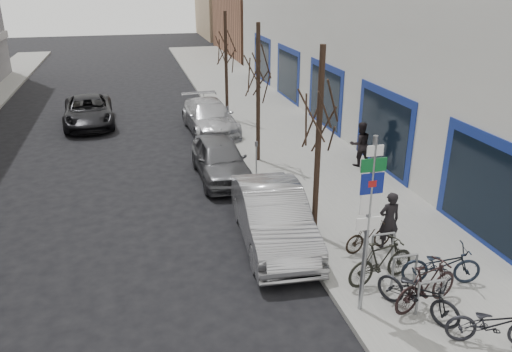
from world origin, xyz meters
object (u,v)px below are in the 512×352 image
tree_near (320,100)px  bike_far_inner (369,235)px  bike_near_left (418,290)px  tree_mid (258,61)px  highway_sign_pole (369,216)px  bike_near_right (427,285)px  meter_mid (256,155)px  bike_mid_inner (381,261)px  bike_rack (405,267)px  parked_car_front (273,217)px  meter_front (306,220)px  parked_car_back (210,117)px  bike_mid_curb (442,262)px  parked_car_mid (220,159)px  lane_car (88,111)px  pedestrian_near (389,221)px  tree_far (226,40)px  bike_far_curb (494,320)px  pedestrian_far (360,144)px  meter_back (228,117)px

tree_near → bike_far_inner: size_ratio=3.64×
bike_near_left → tree_mid: bearing=64.0°
highway_sign_pole → bike_near_right: 2.26m
meter_mid → bike_far_inner: meter_mid is taller
bike_mid_inner → bike_rack: bearing=-131.4°
parked_car_front → meter_mid: bearing=84.9°
meter_mid → bike_far_inner: 6.39m
meter_front → bike_near_left: (1.37, -3.46, -0.17)m
highway_sign_pole → bike_far_inner: size_ratio=2.78×
bike_rack → tree_near: (-1.20, 2.90, 3.44)m
meter_mid → parked_car_back: parked_car_back is taller
bike_mid_curb → parked_car_mid: 9.18m
lane_car → pedestrian_near: size_ratio=3.11×
tree_far → parked_car_front: (-1.20, -12.90, -3.28)m
tree_mid → parked_car_back: 5.94m
tree_far → bike_far_curb: tree_far is taller
highway_sign_pole → meter_mid: size_ratio=3.31×
bike_mid_inner → lane_car: size_ratio=0.37×
pedestrian_far → pedestrian_near: bearing=72.5°
meter_mid → bike_mid_curb: bearing=-72.4°
tree_near → meter_mid: tree_near is taller
bike_far_inner → meter_mid: bearing=2.5°
tree_mid → bike_near_left: (0.92, -10.46, -3.35)m
bike_mid_curb → parked_car_back: 14.66m
bike_near_left → tree_near: bearing=72.1°
highway_sign_pole → bike_near_left: (1.12, -0.45, -1.71)m
bike_far_curb → parked_car_mid: bearing=40.8°
highway_sign_pole → parked_car_back: (-1.00, 14.76, -1.70)m
bike_rack → parked_car_front: 3.84m
bike_far_curb → pedestrian_far: size_ratio=1.04×
bike_mid_curb → bike_far_inner: 2.09m
highway_sign_pole → tree_far: size_ratio=0.76×
parked_car_back → tree_near: bearing=-87.3°
meter_front → meter_back: size_ratio=1.00×
bike_rack → lane_car: 18.77m
highway_sign_pole → parked_car_back: bearing=93.9°
meter_front → bike_mid_curb: meter_front is taller
bike_near_right → parked_car_front: 4.58m
highway_sign_pole → tree_near: size_ratio=0.76×
bike_rack → pedestrian_far: size_ratio=1.28×
meter_mid → meter_back: same height
tree_mid → parked_car_front: (-1.20, -6.40, -3.28)m
bike_mid_inner → meter_back: bearing=-7.2°
tree_far → bike_mid_inner: tree_far is taller
bike_rack → meter_front: meter_front is taller
meter_front → parked_car_back: 11.78m
meter_mid → parked_car_back: 6.30m
meter_front → bike_near_left: meter_front is taller
meter_mid → tree_near: bearing=-84.9°
pedestrian_near → pedestrian_far: 6.42m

